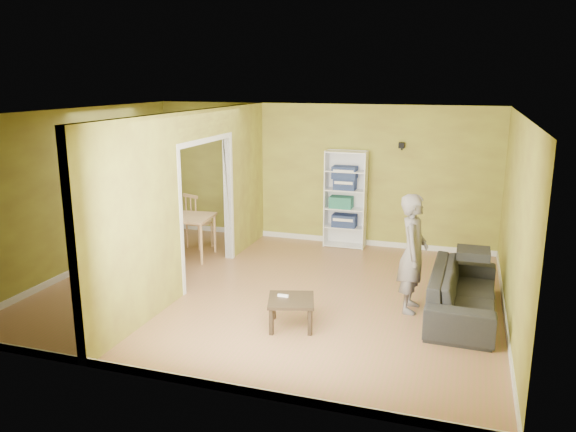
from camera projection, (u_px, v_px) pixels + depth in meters
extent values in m
plane|color=#9F664A|center=(271.00, 290.00, 8.29)|extent=(6.50, 6.50, 0.00)
plane|color=white|center=(270.00, 112.00, 7.67)|extent=(6.50, 6.50, 0.00)
plane|color=#ADB43C|center=(320.00, 174.00, 10.52)|extent=(6.50, 0.00, 6.50)
plane|color=#ADB43C|center=(175.00, 263.00, 5.44)|extent=(6.50, 0.00, 6.50)
plane|color=#ADB43C|center=(79.00, 191.00, 8.95)|extent=(0.00, 5.50, 5.50)
plane|color=#ADB43C|center=(515.00, 222.00, 7.01)|extent=(0.00, 5.50, 5.50)
cube|color=black|center=(402.00, 145.00, 9.88)|extent=(0.10, 0.10, 0.10)
imported|color=black|center=(464.00, 285.00, 7.37)|extent=(2.13, 0.96, 0.80)
imported|color=slate|center=(414.00, 243.00, 7.38)|extent=(0.69, 0.54, 1.87)
cube|color=white|center=(326.00, 198.00, 10.38)|extent=(0.02, 0.33, 1.78)
cube|color=white|center=(365.00, 201.00, 10.17)|extent=(0.02, 0.33, 1.78)
cube|color=white|center=(347.00, 198.00, 10.42)|extent=(0.75, 0.02, 1.78)
cube|color=white|center=(344.00, 245.00, 10.48)|extent=(0.71, 0.33, 0.02)
cube|color=white|center=(345.00, 227.00, 10.40)|extent=(0.71, 0.33, 0.02)
cube|color=white|center=(345.00, 209.00, 10.32)|extent=(0.71, 0.33, 0.02)
cube|color=white|center=(346.00, 190.00, 10.23)|extent=(0.71, 0.33, 0.02)
cube|color=white|center=(346.00, 171.00, 10.15)|extent=(0.71, 0.33, 0.02)
cube|color=white|center=(347.00, 152.00, 10.07)|extent=(0.71, 0.33, 0.02)
cube|color=navy|center=(344.00, 220.00, 10.37)|extent=(0.44, 0.29, 0.22)
cube|color=#137353|center=(341.00, 202.00, 10.31)|extent=(0.41, 0.27, 0.21)
cube|color=navy|center=(345.00, 184.00, 10.21)|extent=(0.39, 0.26, 0.20)
cube|color=navy|center=(345.00, 171.00, 10.16)|extent=(0.44, 0.29, 0.23)
cube|color=#322515|center=(291.00, 300.00, 6.99)|extent=(0.56, 0.56, 0.04)
cube|color=#322515|center=(267.00, 319.00, 6.89)|extent=(0.05, 0.05, 0.34)
cube|color=#322515|center=(304.00, 324.00, 6.75)|extent=(0.05, 0.05, 0.34)
cube|color=#322515|center=(279.00, 305.00, 7.32)|extent=(0.05, 0.05, 0.34)
cube|color=#322515|center=(314.00, 309.00, 7.18)|extent=(0.05, 0.05, 0.34)
cube|color=white|center=(283.00, 296.00, 7.05)|extent=(0.14, 0.04, 0.03)
cube|color=tan|center=(178.00, 217.00, 9.72)|extent=(1.18, 0.78, 0.04)
cylinder|color=tan|center=(141.00, 240.00, 9.65)|extent=(0.05, 0.05, 0.69)
cylinder|color=tan|center=(198.00, 245.00, 9.33)|extent=(0.05, 0.05, 0.69)
cylinder|color=tan|center=(162.00, 230.00, 10.29)|extent=(0.05, 0.05, 0.69)
cylinder|color=tan|center=(215.00, 235.00, 9.96)|extent=(0.05, 0.05, 0.69)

